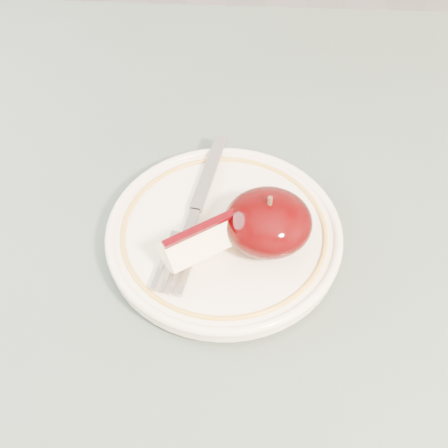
{
  "coord_description": "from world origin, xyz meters",
  "views": [
    {
      "loc": [
        0.1,
        -0.28,
        1.2
      ],
      "look_at": [
        0.08,
        0.06,
        0.78
      ],
      "focal_mm": 50.0,
      "sensor_mm": 36.0,
      "label": 1
    }
  ],
  "objects_px": {
    "table": "(140,344)",
    "plate": "(224,234)",
    "apple_half": "(268,222)",
    "fork": "(195,211)"
  },
  "relations": [
    {
      "from": "table",
      "to": "plate",
      "type": "bearing_deg",
      "value": 37.16
    },
    {
      "from": "fork",
      "to": "apple_half",
      "type": "bearing_deg",
      "value": -99.87
    },
    {
      "from": "fork",
      "to": "plate",
      "type": "bearing_deg",
      "value": -112.0
    },
    {
      "from": "table",
      "to": "fork",
      "type": "distance_m",
      "value": 0.14
    },
    {
      "from": "apple_half",
      "to": "table",
      "type": "bearing_deg",
      "value": -155.84
    },
    {
      "from": "table",
      "to": "plate",
      "type": "height_order",
      "value": "plate"
    },
    {
      "from": "plate",
      "to": "apple_half",
      "type": "distance_m",
      "value": 0.05
    },
    {
      "from": "plate",
      "to": "table",
      "type": "bearing_deg",
      "value": -142.84
    },
    {
      "from": "plate",
      "to": "apple_half",
      "type": "bearing_deg",
      "value": -10.48
    },
    {
      "from": "plate",
      "to": "fork",
      "type": "distance_m",
      "value": 0.03
    }
  ]
}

